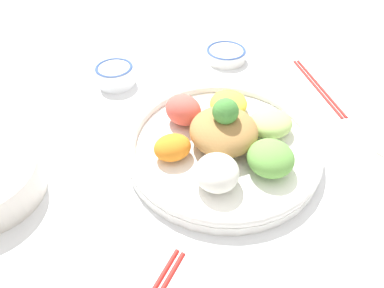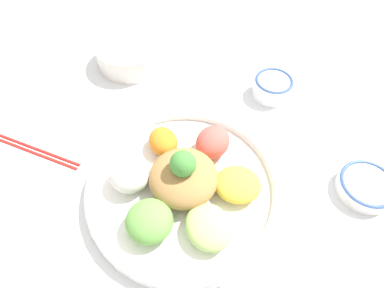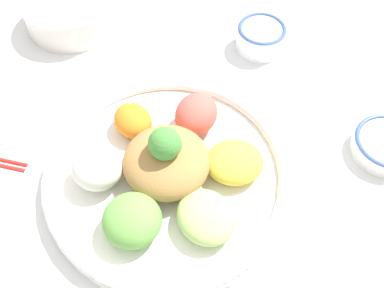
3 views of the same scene
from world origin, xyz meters
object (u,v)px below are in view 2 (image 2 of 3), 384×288
object	(u,v)px
salad_platter	(184,185)
side_serving_bowl	(130,52)
rice_bowl_blue	(366,186)
chopsticks_pair_near	(35,150)
sauce_bowl_red	(273,86)

from	to	relation	value
salad_platter	side_serving_bowl	bearing A→B (deg)	-34.06
salad_platter	side_serving_bowl	world-z (taller)	salad_platter
rice_bowl_blue	chopsticks_pair_near	bearing A→B (deg)	27.59
sauce_bowl_red	rice_bowl_blue	size ratio (longest dim) A/B	0.85
sauce_bowl_red	side_serving_bowl	bearing A→B (deg)	16.78
side_serving_bowl	chopsticks_pair_near	bearing A→B (deg)	94.90
chopsticks_pair_near	side_serving_bowl	bearing A→B (deg)	81.48
salad_platter	chopsticks_pair_near	world-z (taller)	salad_platter
side_serving_bowl	sauce_bowl_red	bearing A→B (deg)	-163.22
sauce_bowl_red	rice_bowl_blue	xyz separation A→B (m)	(-0.26, 0.13, -0.01)
side_serving_bowl	chopsticks_pair_near	distance (m)	0.33
sauce_bowl_red	rice_bowl_blue	world-z (taller)	sauce_bowl_red
salad_platter	rice_bowl_blue	world-z (taller)	salad_platter
sauce_bowl_red	chopsticks_pair_near	xyz separation A→B (m)	(0.32, 0.44, -0.02)
sauce_bowl_red	chopsticks_pair_near	bearing A→B (deg)	53.68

